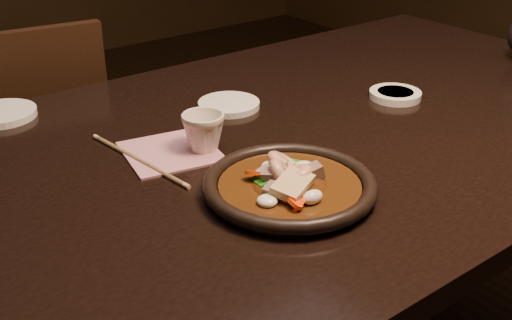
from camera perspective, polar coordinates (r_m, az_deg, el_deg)
table at (r=1.21m, az=4.21°, el=-0.36°), size 1.60×0.90×0.75m
chair at (r=1.69m, az=-19.82°, el=-1.43°), size 0.46×0.46×0.86m
plate at (r=0.94m, az=3.00°, el=-2.35°), size 0.26×0.26×0.03m
stirfry at (r=0.94m, az=2.89°, el=-2.01°), size 0.14×0.15×0.06m
soy_dish at (r=1.33m, az=12.27°, el=5.70°), size 0.10×0.10×0.01m
saucer_left at (r=1.30m, az=-21.72°, el=3.83°), size 0.13×0.13×0.01m
saucer_right at (r=1.26m, az=-2.43°, el=4.95°), size 0.12×0.12×0.01m
tea_cup at (r=1.07m, az=-4.70°, el=2.55°), size 0.08×0.08×0.07m
chopsticks at (r=1.06m, az=-10.43°, el=0.02°), size 0.04×0.26×0.01m
napkin at (r=1.08m, az=-7.60°, el=0.72°), size 0.17×0.17×0.00m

